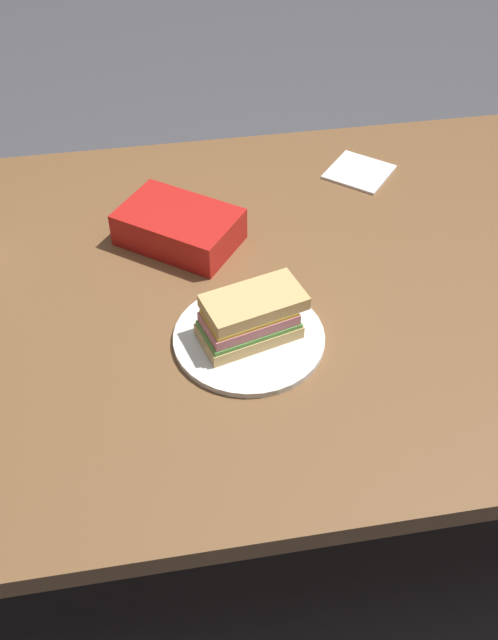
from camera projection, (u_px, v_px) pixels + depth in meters
The scene contains 6 objects.
ground_plane at pixel (274, 492), 1.91m from camera, with size 8.00×8.00×0.00m, color #4C4C51.
dining_table at pixel (282, 308), 1.45m from camera, with size 1.86×1.07×0.74m.
paper_plate at pixel (249, 338), 1.27m from camera, with size 0.27×0.27×0.01m, color white.
sandwich at pixel (251, 317), 1.24m from camera, with size 0.20×0.14×0.08m.
chip_bag at pixel (179, 227), 1.46m from camera, with size 0.23×0.15×0.07m, color red.
paper_napkin at pixel (359, 172), 1.66m from camera, with size 0.13×0.13×0.01m, color white.
Camera 1 is at (-0.24, -1.03, 1.66)m, focal length 40.91 mm.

